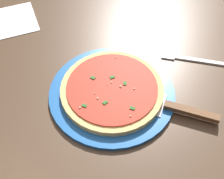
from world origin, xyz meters
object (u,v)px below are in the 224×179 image
object	(u,v)px
pizza_server	(174,108)
napkin_folded_right	(12,21)
serving_plate	(112,93)
pizza	(112,89)
fork	(191,59)

from	to	relation	value
pizza_server	napkin_folded_right	distance (m)	0.57
serving_plate	pizza	world-z (taller)	pizza
serving_plate	napkin_folded_right	distance (m)	0.42
serving_plate	pizza	xyz separation A→B (m)	(0.00, 0.00, 0.02)
serving_plate	pizza_server	bearing A→B (deg)	159.71
pizza_server	serving_plate	bearing A→B (deg)	-20.29
serving_plate	pizza	size ratio (longest dim) A/B	1.23
pizza_server	fork	bearing A→B (deg)	-113.41
fork	serving_plate	bearing A→B (deg)	27.72
fork	pizza	bearing A→B (deg)	27.73
napkin_folded_right	fork	xyz separation A→B (m)	(-0.52, 0.18, 0.00)
serving_plate	pizza_server	xyz separation A→B (m)	(-0.15, 0.05, 0.01)
pizza	pizza_server	xyz separation A→B (m)	(-0.15, 0.05, -0.00)
pizza	fork	distance (m)	0.25
pizza_server	napkin_folded_right	xyz separation A→B (m)	(0.45, -0.35, -0.01)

